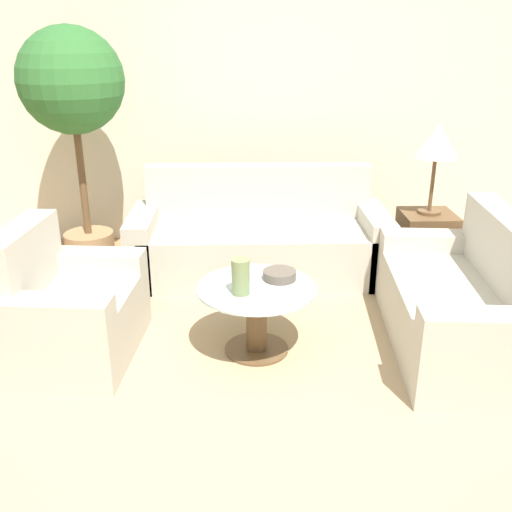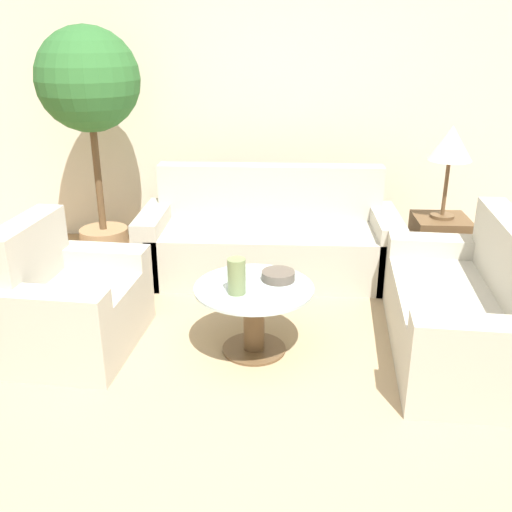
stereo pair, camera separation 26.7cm
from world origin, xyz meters
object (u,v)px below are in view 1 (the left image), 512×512
(vase, at_px, (241,277))
(loveseat, at_px, (466,306))
(sofa_main, at_px, (259,241))
(potted_plant, at_px, (73,96))
(bowl, at_px, (280,275))
(armchair, at_px, (65,313))
(table_lamp, at_px, (437,143))
(coffee_table, at_px, (257,310))

(vase, bearing_deg, loveseat, 5.17)
(sofa_main, relative_size, potted_plant, 1.06)
(vase, bearing_deg, bowl, 40.14)
(sofa_main, relative_size, bowl, 9.87)
(sofa_main, bearing_deg, loveseat, -44.38)
(vase, relative_size, bowl, 1.04)
(armchair, height_order, table_lamp, table_lamp)
(sofa_main, relative_size, vase, 9.50)
(sofa_main, distance_m, vase, 1.40)
(table_lamp, bearing_deg, armchair, -156.50)
(armchair, xyz_separation_m, table_lamp, (2.59, 1.13, 0.83))
(loveseat, height_order, coffee_table, loveseat)
(coffee_table, bearing_deg, potted_plant, 133.19)
(armchair, bearing_deg, coffee_table, -85.26)
(vase, xyz_separation_m, bowl, (0.24, 0.21, -0.08))
(loveseat, bearing_deg, coffee_table, -84.18)
(loveseat, xyz_separation_m, table_lamp, (0.08, 1.10, 0.83))
(armchair, height_order, potted_plant, potted_plant)
(bowl, bearing_deg, coffee_table, -143.68)
(potted_plant, distance_m, vase, 2.24)
(armchair, bearing_deg, table_lamp, -61.53)
(armchair, height_order, bowl, armchair)
(sofa_main, height_order, loveseat, sofa_main)
(potted_plant, bearing_deg, table_lamp, -7.48)
(loveseat, height_order, table_lamp, table_lamp)
(armchair, distance_m, potted_plant, 1.90)
(coffee_table, relative_size, potted_plant, 0.38)
(sofa_main, bearing_deg, bowl, -85.49)
(sofa_main, xyz_separation_m, coffee_table, (-0.05, -1.27, 0.01))
(armchair, relative_size, coffee_table, 1.33)
(vase, bearing_deg, table_lamp, 39.32)
(armchair, xyz_separation_m, potted_plant, (-0.22, 1.49, 1.15))
(coffee_table, relative_size, vase, 3.38)
(table_lamp, bearing_deg, loveseat, -94.15)
(coffee_table, bearing_deg, loveseat, 1.34)
(sofa_main, distance_m, bowl, 1.18)
(vase, distance_m, bowl, 0.33)
(bowl, bearing_deg, sofa_main, 94.51)
(sofa_main, xyz_separation_m, armchair, (-1.24, -1.27, -0.00))
(armchair, xyz_separation_m, loveseat, (2.51, 0.03, 0.00))
(armchair, bearing_deg, bowl, -80.61)
(loveseat, xyz_separation_m, bowl, (-1.18, 0.08, 0.19))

